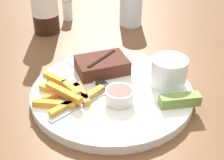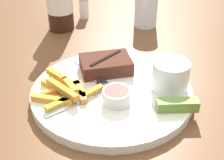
# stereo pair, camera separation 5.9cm
# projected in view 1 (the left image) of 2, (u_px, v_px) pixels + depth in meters

# --- Properties ---
(dining_table) EXTENTS (1.59, 1.71, 0.74)m
(dining_table) POSITION_uv_depth(u_px,v_px,m) (112.00, 116.00, 0.64)
(dining_table) COLOR brown
(dining_table) RESTS_ON ground_plane
(dinner_plate) EXTENTS (0.31, 0.31, 0.02)m
(dinner_plate) POSITION_uv_depth(u_px,v_px,m) (112.00, 92.00, 0.61)
(dinner_plate) COLOR silver
(dinner_plate) RESTS_ON dining_table
(steak_portion) EXTENTS (0.11, 0.08, 0.03)m
(steak_portion) POSITION_uv_depth(u_px,v_px,m) (102.00, 65.00, 0.65)
(steak_portion) COLOR #472319
(steak_portion) RESTS_ON dinner_plate
(fries_pile) EXTENTS (0.14, 0.13, 0.02)m
(fries_pile) POSITION_uv_depth(u_px,v_px,m) (65.00, 93.00, 0.58)
(fries_pile) COLOR gold
(fries_pile) RESTS_ON dinner_plate
(coleslaw_cup) EXTENTS (0.07, 0.07, 0.06)m
(coleslaw_cup) POSITION_uv_depth(u_px,v_px,m) (169.00, 70.00, 0.60)
(coleslaw_cup) COLOR white
(coleslaw_cup) RESTS_ON dinner_plate
(dipping_sauce_cup) EXTENTS (0.05, 0.05, 0.03)m
(dipping_sauce_cup) POSITION_uv_depth(u_px,v_px,m) (122.00, 95.00, 0.56)
(dipping_sauce_cup) COLOR silver
(dipping_sauce_cup) RESTS_ON dinner_plate
(pickle_spear) EXTENTS (0.08, 0.03, 0.02)m
(pickle_spear) POSITION_uv_depth(u_px,v_px,m) (180.00, 100.00, 0.56)
(pickle_spear) COLOR olive
(pickle_spear) RESTS_ON dinner_plate
(fork_utensil) EXTENTS (0.13, 0.07, 0.00)m
(fork_utensil) POSITION_uv_depth(u_px,v_px,m) (78.00, 106.00, 0.56)
(fork_utensil) COLOR #B7B7BC
(fork_utensil) RESTS_ON dinner_plate
(knife_utensil) EXTENTS (0.07, 0.16, 0.01)m
(knife_utensil) POSITION_uv_depth(u_px,v_px,m) (96.00, 80.00, 0.63)
(knife_utensil) COLOR #B7B7BC
(knife_utensil) RESTS_ON dinner_plate
(beer_bottle) EXTENTS (0.07, 0.07, 0.23)m
(beer_bottle) POSITION_uv_depth(u_px,v_px,m) (44.00, 3.00, 0.83)
(beer_bottle) COLOR black
(beer_bottle) RESTS_ON dining_table
(drinking_glass) EXTENTS (0.06, 0.06, 0.12)m
(drinking_glass) POSITION_uv_depth(u_px,v_px,m) (131.00, 5.00, 0.89)
(drinking_glass) COLOR silver
(drinking_glass) RESTS_ON dining_table
(salt_shaker) EXTENTS (0.03, 0.03, 0.07)m
(salt_shaker) POSITION_uv_depth(u_px,v_px,m) (67.00, 9.00, 0.93)
(salt_shaker) COLOR white
(salt_shaker) RESTS_ON dining_table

